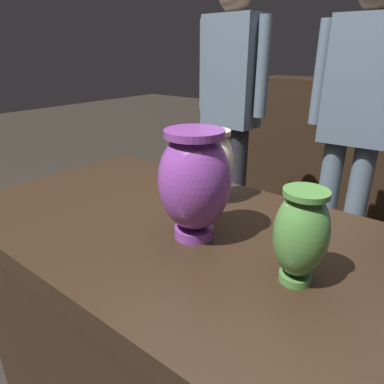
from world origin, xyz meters
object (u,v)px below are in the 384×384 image
at_px(shelf_vase_far_left, 258,61).
at_px(visitor_near_left, 231,101).
at_px(vase_tall_behind, 301,234).
at_px(visitor_center_back, 357,115).
at_px(vase_right_accent, 213,163).
at_px(vase_centerpiece, 194,181).

bearing_deg(shelf_vase_far_left, visitor_near_left, -69.46).
relative_size(vase_tall_behind, visitor_center_back, 0.12).
xyz_separation_m(vase_right_accent, visitor_center_back, (0.08, 1.13, -0.02)).
height_order(vase_centerpiece, visitor_center_back, visitor_center_back).
distance_m(vase_right_accent, visitor_center_back, 1.13).
xyz_separation_m(vase_tall_behind, vase_right_accent, (-0.33, 0.21, 0.01)).
height_order(vase_right_accent, shelf_vase_far_left, shelf_vase_far_left).
xyz_separation_m(vase_right_accent, shelf_vase_far_left, (-0.98, 2.05, 0.20)).
distance_m(vase_right_accent, visitor_near_left, 1.21).
bearing_deg(shelf_vase_far_left, vase_right_accent, -64.45).
bearing_deg(shelf_vase_far_left, visitor_center_back, -40.99).
distance_m(vase_tall_behind, visitor_center_back, 1.36).
height_order(shelf_vase_far_left, visitor_near_left, visitor_near_left).
distance_m(vase_centerpiece, vase_tall_behind, 0.25).
xyz_separation_m(vase_tall_behind, visitor_near_left, (-0.94, 1.26, 0.01)).
xyz_separation_m(vase_tall_behind, visitor_center_back, (-0.25, 1.34, -0.01)).
relative_size(vase_tall_behind, visitor_near_left, 0.11).
xyz_separation_m(vase_centerpiece, vase_tall_behind, (0.24, -0.02, -0.04)).
xyz_separation_m(vase_tall_behind, shelf_vase_far_left, (-1.31, 2.26, 0.21)).
bearing_deg(vase_tall_behind, visitor_center_back, 100.65).
bearing_deg(visitor_center_back, vase_centerpiece, 87.74).
xyz_separation_m(visitor_center_back, visitor_near_left, (-0.69, -0.08, 0.02)).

